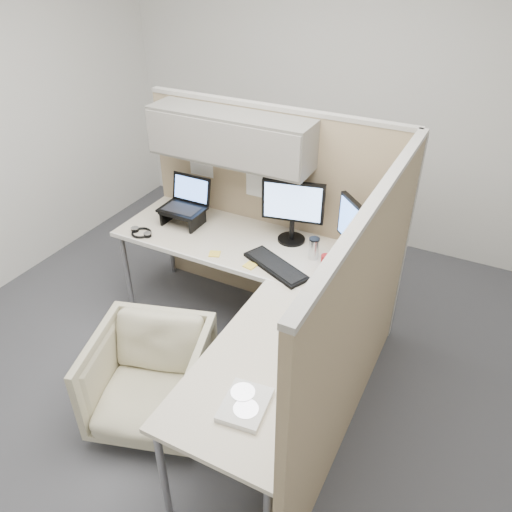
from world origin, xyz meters
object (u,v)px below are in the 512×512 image
at_px(desk, 251,287).
at_px(keyboard, 276,266).
at_px(office_chair, 150,375).
at_px(monitor_left, 293,207).

xyz_separation_m(desk, keyboard, (0.08, 0.22, 0.05)).
xyz_separation_m(desk, office_chair, (-0.34, -0.67, -0.34)).
bearing_deg(office_chair, monitor_left, 56.59).
bearing_deg(desk, office_chair, -116.69).
xyz_separation_m(desk, monitor_left, (0.02, 0.59, 0.32)).
distance_m(office_chair, keyboard, 1.06).
bearing_deg(office_chair, keyboard, 47.74).
bearing_deg(office_chair, desk, 45.92).
relative_size(desk, monitor_left, 4.29).
distance_m(monitor_left, keyboard, 0.46).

